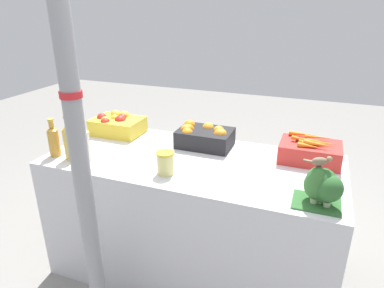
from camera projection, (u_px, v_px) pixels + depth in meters
ground_plane at (192, 267)px, 2.39m from camera, size 10.00×10.00×0.00m
market_table at (192, 217)px, 2.23m from camera, size 1.77×0.79×0.83m
support_pole at (72, 100)px, 1.45m from camera, size 0.10×0.10×2.65m
apple_crate at (117, 124)px, 2.47m from camera, size 0.35×0.25×0.15m
orange_crate at (204, 136)px, 2.24m from camera, size 0.35×0.25×0.15m
carrot_crate at (310, 151)px, 2.03m from camera, size 0.35×0.25×0.15m
broccoli_pile at (321, 186)px, 1.58m from camera, size 0.22×0.18×0.19m
juice_bottle_amber at (54, 140)px, 2.09m from camera, size 0.07×0.07×0.24m
juice_bottle_golden at (70, 141)px, 2.04m from camera, size 0.08×0.08×0.27m
juice_bottle_cloudy at (84, 144)px, 2.01m from camera, size 0.07×0.07×0.27m
pickle_jar at (165, 163)px, 1.88m from camera, size 0.10×0.10×0.13m
sparrow_bird at (321, 161)px, 1.53m from camera, size 0.13×0.06×0.05m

